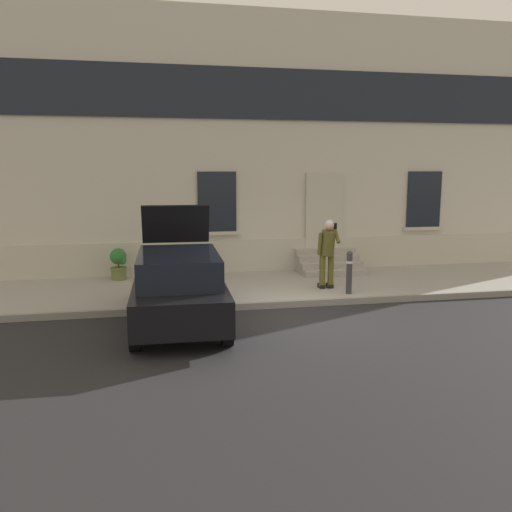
{
  "coord_description": "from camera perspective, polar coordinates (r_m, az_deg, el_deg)",
  "views": [
    {
      "loc": [
        -2.73,
        -10.3,
        3.1
      ],
      "look_at": [
        -0.38,
        1.6,
        1.1
      ],
      "focal_mm": 36.79,
      "sensor_mm": 36.0,
      "label": 1
    }
  ],
  "objects": [
    {
      "name": "planter_olive",
      "position": [
        14.65,
        -14.7,
        -0.75
      ],
      "size": [
        0.44,
        0.44,
        0.86
      ],
      "color": "#606B38",
      "rests_on": "sidewalk"
    },
    {
      "name": "hatchback_car_black",
      "position": [
        10.57,
        -8.39,
        -3.31
      ],
      "size": [
        1.87,
        4.11,
        2.34
      ],
      "color": "black",
      "rests_on": "ground"
    },
    {
      "name": "ground_plane",
      "position": [
        11.1,
        3.54,
        -6.88
      ],
      "size": [
        80.0,
        80.0,
        0.0
      ],
      "primitive_type": "plane",
      "color": "#232326"
    },
    {
      "name": "planter_terracotta",
      "position": [
        14.79,
        -5.88,
        -0.4
      ],
      "size": [
        0.44,
        0.44,
        0.86
      ],
      "color": "#B25B38",
      "rests_on": "sidewalk"
    },
    {
      "name": "building_facade",
      "position": [
        15.84,
        -1.25,
        11.63
      ],
      "size": [
        24.0,
        1.52,
        7.5
      ],
      "color": "beige",
      "rests_on": "ground"
    },
    {
      "name": "entrance_stoop",
      "position": [
        15.5,
        7.85,
        -0.79
      ],
      "size": [
        1.82,
        1.28,
        0.64
      ],
      "color": "#9E998E",
      "rests_on": "sidewalk"
    },
    {
      "name": "person_on_phone",
      "position": [
        13.11,
        7.79,
        0.72
      ],
      "size": [
        0.51,
        0.51,
        1.74
      ],
      "rotation": [
        0.0,
        0.0,
        -0.2
      ],
      "color": "#514C1E",
      "rests_on": "sidewalk"
    },
    {
      "name": "bollard_near_person",
      "position": [
        12.74,
        10.1,
        -1.58
      ],
      "size": [
        0.15,
        0.15,
        1.04
      ],
      "color": "#333338",
      "rests_on": "sidewalk"
    },
    {
      "name": "curb_edge",
      "position": [
        11.95,
        2.4,
        -5.3
      ],
      "size": [
        24.0,
        0.12,
        0.15
      ],
      "primitive_type": "cube",
      "color": "gray",
      "rests_on": "ground"
    },
    {
      "name": "sidewalk",
      "position": [
        13.72,
        0.58,
        -3.38
      ],
      "size": [
        24.0,
        3.6,
        0.15
      ],
      "primitive_type": "cube",
      "color": "#99968E",
      "rests_on": "ground"
    }
  ]
}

